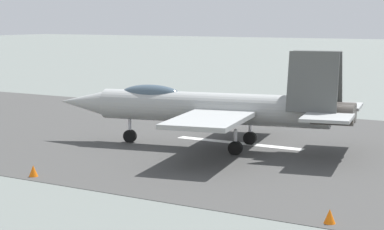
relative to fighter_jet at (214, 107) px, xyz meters
The scene contains 5 objects.
ground_plane 3.42m from the fighter_jet, 129.17° to the right, with size 400.00×400.00×0.00m, color slate.
runway_strip 3.42m from the fighter_jet, 129.48° to the right, with size 240.00×26.00×0.02m.
fighter_jet is the anchor object (origin of this frame).
marker_cone_near 14.92m from the fighter_jet, 135.12° to the left, with size 0.44×0.44×0.55m, color orange.
marker_cone_mid 11.26m from the fighter_jet, 70.46° to the left, with size 0.44×0.44×0.55m, color orange.
Camera 1 is at (-16.65, 34.98, 7.25)m, focal length 63.82 mm.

